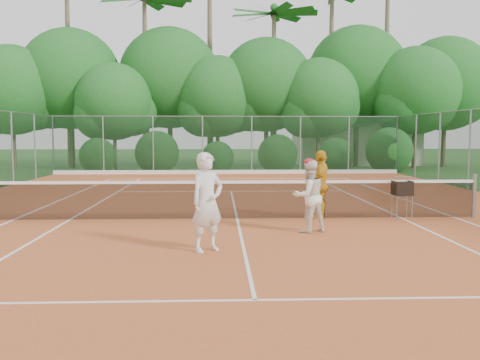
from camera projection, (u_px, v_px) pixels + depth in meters
name	position (u px, v px, depth m)	size (l,w,h in m)	color
ground	(237.00, 220.00, 13.15)	(120.00, 120.00, 0.00)	#214E1B
clay_court	(237.00, 220.00, 13.15)	(18.00, 36.00, 0.02)	#BB5B2B
club_building	(354.00, 142.00, 37.28)	(8.00, 5.00, 3.00)	beige
tennis_net	(237.00, 199.00, 13.11)	(11.97, 0.10, 1.10)	gray
player_white	(207.00, 202.00, 9.54)	(0.65, 0.43, 1.78)	silver
player_center_grp	(309.00, 196.00, 11.42)	(0.92, 0.83, 1.58)	white
player_yellow	(321.00, 184.00, 13.27)	(1.00, 0.41, 1.70)	gold
ball_hopper	(402.00, 189.00, 13.04)	(0.42, 0.42, 0.96)	gray
stray_ball_a	(232.00, 178.00, 25.17)	(0.07, 0.07, 0.07)	yellow
stray_ball_b	(269.00, 182.00, 22.88)	(0.07, 0.07, 0.07)	#BED130
stray_ball_c	(282.00, 178.00, 24.88)	(0.07, 0.07, 0.07)	#D6EC36
court_markings	(237.00, 219.00, 13.15)	(11.03, 23.83, 0.01)	white
fence_back	(227.00, 145.00, 27.95)	(18.07, 0.07, 3.00)	#19381E
tropical_treeline	(249.00, 85.00, 32.89)	(32.10, 8.49, 15.03)	brown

